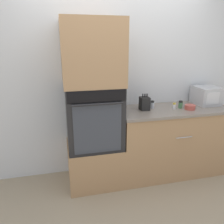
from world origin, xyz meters
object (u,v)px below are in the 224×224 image
object	(u,v)px
wall_oven	(94,116)
condiment_jar_back	(152,105)
knife_block	(145,103)
condiment_jar_near	(143,104)
condiment_jar_far	(181,104)
bowl	(190,107)
microwave	(206,95)
condiment_jar_mid	(174,106)

from	to	relation	value
wall_oven	condiment_jar_back	xyz separation A→B (m)	(0.80, 0.06, 0.08)
knife_block	condiment_jar_near	size ratio (longest dim) A/B	2.49
condiment_jar_far	bowl	bearing A→B (deg)	-42.13
condiment_jar_near	condiment_jar_back	distance (m)	0.13
bowl	condiment_jar_near	xyz separation A→B (m)	(-0.57, 0.24, 0.01)
knife_block	condiment_jar_back	size ratio (longest dim) A/B	2.07
microwave	knife_block	xyz separation A→B (m)	(-0.95, -0.07, -0.04)
condiment_jar_near	condiment_jar_mid	size ratio (longest dim) A/B	1.05
condiment_jar_mid	knife_block	bearing A→B (deg)	171.83
wall_oven	condiment_jar_far	size ratio (longest dim) A/B	7.70
wall_oven	bowl	world-z (taller)	wall_oven
knife_block	condiment_jar_mid	world-z (taller)	knife_block
microwave	condiment_jar_near	world-z (taller)	microwave
knife_block	condiment_jar_near	distance (m)	0.13
knife_block	bowl	bearing A→B (deg)	-11.26
wall_oven	condiment_jar_near	world-z (taller)	wall_oven
microwave	condiment_jar_mid	distance (m)	0.58
bowl	condiment_jar_near	distance (m)	0.61
wall_oven	condiment_jar_near	bearing A→B (deg)	11.77
microwave	condiment_jar_back	xyz separation A→B (m)	(-0.82, -0.03, -0.07)
knife_block	bowl	size ratio (longest dim) A/B	1.55
wall_oven	condiment_jar_near	distance (m)	0.71
condiment_jar_mid	condiment_jar_back	distance (m)	0.28
microwave	condiment_jar_near	distance (m)	0.93
knife_block	condiment_jar_near	world-z (taller)	knife_block
bowl	wall_oven	bearing A→B (deg)	175.84
condiment_jar_far	condiment_jar_back	bearing A→B (deg)	168.61
microwave	condiment_jar_mid	xyz separation A→B (m)	(-0.56, -0.13, -0.08)
microwave	condiment_jar_far	distance (m)	0.47
bowl	condiment_jar_mid	size ratio (longest dim) A/B	1.68
knife_block	condiment_jar_back	distance (m)	0.14
microwave	condiment_jar_far	bearing A→B (deg)	-166.47
wall_oven	condiment_jar_far	world-z (taller)	wall_oven
knife_block	condiment_jar_mid	distance (m)	0.40
bowl	condiment_jar_far	size ratio (longest dim) A/B	1.38
knife_block	microwave	bearing A→B (deg)	4.39
knife_block	condiment_jar_far	bearing A→B (deg)	-4.10
bowl	condiment_jar_mid	distance (m)	0.20
condiment_jar_near	condiment_jar_back	size ratio (longest dim) A/B	0.83
microwave	condiment_jar_mid	bearing A→B (deg)	-166.91
condiment_jar_back	knife_block	bearing A→B (deg)	-162.98
condiment_jar_near	knife_block	bearing A→B (deg)	-100.39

